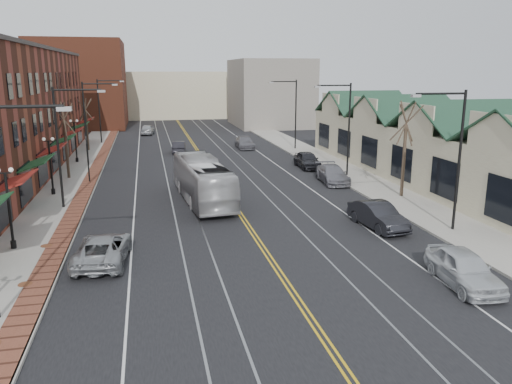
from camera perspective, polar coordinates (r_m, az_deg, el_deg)
name	(u,v)px	position (r m, az deg, el deg)	size (l,w,h in m)	color
ground	(293,293)	(21.61, 4.22, -11.42)	(160.00, 160.00, 0.00)	black
sidewalk_left	(65,194)	(40.27, -21.00, -0.27)	(4.00, 120.00, 0.15)	gray
sidewalk_right	(361,180)	(43.53, 11.95, 1.35)	(4.00, 120.00, 0.15)	gray
building_right	(427,152)	(45.91, 18.96, 4.36)	(8.00, 36.00, 4.60)	#BAAF8F
backdrop_left	(81,84)	(89.35, -19.36, 11.55)	(14.00, 18.00, 14.00)	brown
backdrop_mid	(174,94)	(103.99, -9.35, 10.94)	(22.00, 14.00, 9.00)	#BAAF8F
backdrop_right	(270,93)	(86.32, 1.58, 11.26)	(12.00, 16.00, 11.00)	slate
streetlight_l_1	(64,135)	(35.38, -21.07, 6.08)	(3.33, 0.25, 8.00)	black
streetlight_l_2	(89,115)	(51.17, -18.50, 8.36)	(3.33, 0.25, 8.00)	black
streetlight_l_3	(103,104)	(67.07, -17.13, 9.56)	(3.33, 0.25, 8.00)	black
streetlight_r_0	(453,147)	(30.14, 21.63, 4.85)	(3.33, 0.25, 8.00)	black
streetlight_r_1	(344,120)	(44.22, 10.07, 8.12)	(3.33, 0.25, 8.00)	black
streetlight_r_2	(292,107)	(59.29, 4.16, 9.66)	(3.33, 0.25, 8.00)	black
lamppost_l_1	(9,210)	(28.52, -26.36, -1.88)	(0.84, 0.28, 4.27)	black
lamppost_l_2	(51,167)	(39.98, -22.39, 2.63)	(0.84, 0.28, 4.27)	black
lamppost_l_3	(76,142)	(53.66, -19.93, 5.43)	(0.84, 0.28, 4.27)	black
tree_left_near	(66,139)	(45.59, -20.93, 5.68)	(1.78, 1.37, 6.48)	#382B21
tree_left_far	(86,123)	(61.39, -18.81, 7.47)	(1.66, 1.28, 6.02)	#382B21
tree_right_mid	(405,147)	(37.83, 16.62, 4.90)	(1.90, 1.46, 6.93)	#382B21
manhole_mid	(25,284)	(24.15, -24.88, -9.53)	(0.60, 0.60, 0.02)	#592D19
manhole_far	(47,246)	(28.73, -22.82, -5.68)	(0.60, 0.60, 0.02)	#592D19
traffic_signal	(88,156)	(43.54, -18.69, 3.97)	(0.18, 0.15, 3.80)	black
transit_bus	(202,180)	(35.81, -6.14, 1.33)	(2.59, 11.06, 3.08)	#B7B7B9
parked_suv	(103,249)	(25.58, -17.11, -6.22)	(2.36, 5.12, 1.42)	#9A9DA0
parked_car_a	(464,268)	(23.76, 22.65, -8.04)	(1.86, 4.61, 1.57)	silver
parked_car_b	(378,215)	(30.60, 13.75, -2.62)	(1.63, 4.66, 1.54)	black
parked_car_c	(332,174)	(42.25, 8.72, 2.02)	(2.04, 5.02, 1.46)	slate
parked_car_d	(307,160)	(48.46, 5.89, 3.67)	(1.85, 4.61, 1.57)	black
distant_car_left	(179,147)	(57.85, -8.81, 5.09)	(1.42, 4.08, 1.34)	black
distant_car_right	(245,143)	(60.67, -1.30, 5.67)	(1.97, 4.84, 1.41)	slate
distant_car_far	(148,129)	(75.65, -12.29, 7.00)	(1.79, 4.44, 1.51)	#9B9EA2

